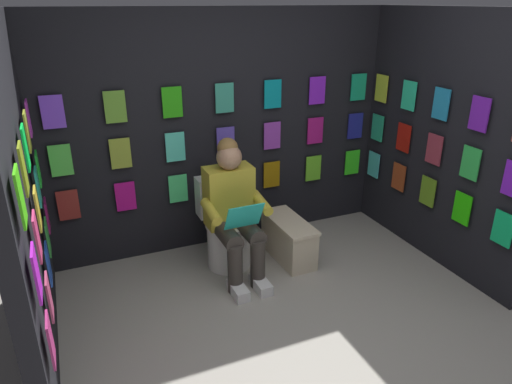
% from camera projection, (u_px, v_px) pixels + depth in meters
% --- Properties ---
extents(ground_plane, '(30.00, 30.00, 0.00)m').
position_uv_depth(ground_plane, '(330.00, 371.00, 3.01)').
color(ground_plane, '#9E998E').
extents(display_wall_back, '(3.32, 0.14, 2.17)m').
position_uv_depth(display_wall_back, '(222.00, 132.00, 4.31)').
color(display_wall_back, black).
rests_on(display_wall_back, ground).
extents(display_wall_left, '(0.14, 1.97, 2.17)m').
position_uv_depth(display_wall_left, '(443.00, 141.00, 4.03)').
color(display_wall_left, black).
rests_on(display_wall_left, ground).
extents(display_wall_right, '(0.14, 1.97, 2.17)m').
position_uv_depth(display_wall_right, '(21.00, 201.00, 2.83)').
color(display_wall_right, black).
rests_on(display_wall_right, ground).
extents(toilet, '(0.41, 0.56, 0.77)m').
position_uv_depth(toilet, '(225.00, 229.00, 4.16)').
color(toilet, white).
rests_on(toilet, ground).
extents(person_reading, '(0.53, 0.68, 1.19)m').
position_uv_depth(person_reading, '(234.00, 211.00, 3.86)').
color(person_reading, gold).
rests_on(person_reading, ground).
extents(comic_longbox_near, '(0.29, 0.66, 0.38)m').
position_uv_depth(comic_longbox_near, '(289.00, 239.00, 4.26)').
color(comic_longbox_near, beige).
rests_on(comic_longbox_near, ground).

